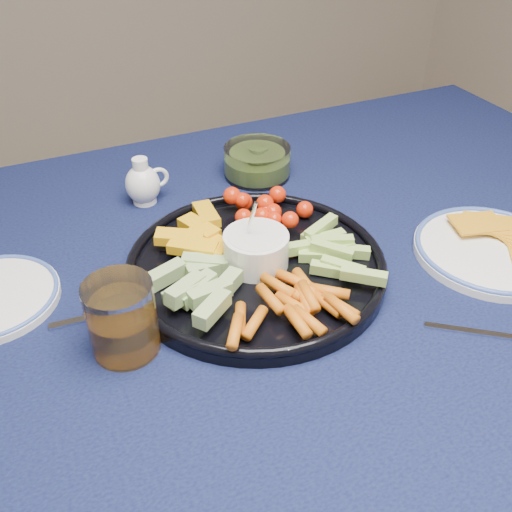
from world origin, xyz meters
name	(u,v)px	position (x,y,z in m)	size (l,w,h in m)	color
dining_table	(234,338)	(0.00, 0.00, 0.66)	(1.67, 1.07, 0.75)	#472B17
crudite_platter	(255,262)	(0.05, 0.03, 0.77)	(0.38, 0.38, 0.12)	black
creamer_pitcher	(143,184)	(-0.05, 0.29, 0.78)	(0.08, 0.06, 0.08)	white
pickle_bowl	(257,163)	(0.17, 0.30, 0.77)	(0.12, 0.12, 0.06)	silver
cheese_plate	(491,248)	(0.40, -0.08, 0.76)	(0.23, 0.23, 0.03)	white
juice_tumbler	(123,322)	(-0.16, -0.04, 0.79)	(0.08, 0.08, 0.10)	silver
fork_left	(131,309)	(-0.14, 0.03, 0.75)	(0.18, 0.03, 0.00)	silver
fork_right	(497,335)	(0.28, -0.22, 0.75)	(0.13, 0.10, 0.00)	silver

